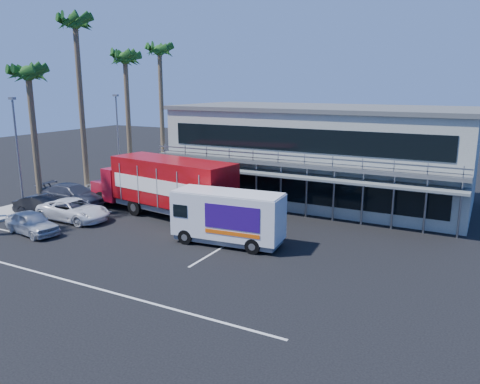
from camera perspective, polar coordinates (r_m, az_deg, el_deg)
The scene contains 16 objects.
ground at distance 26.41m, azimuth -7.43°, elevation -6.88°, with size 120.00×120.00×0.00m, color black.
building at distance 37.29m, azimuth 9.77°, elevation 4.67°, with size 22.40×12.00×7.30m.
curb_strip at distance 40.46m, azimuth -19.91°, elevation -0.43°, with size 3.00×32.00×0.16m, color #A5A399.
palm_c at distance 37.49m, azimuth -24.36°, elevation 12.30°, with size 2.80×2.80×10.75m.
palm_d at distance 41.16m, azimuth -19.38°, elevation 17.70°, with size 2.80×2.80×14.75m.
palm_e at distance 44.25m, azimuth -13.80°, elevation 14.76°, with size 2.80×2.80×12.25m.
palm_f at distance 48.78m, azimuth -9.76°, elevation 15.80°, with size 2.80×2.80×13.25m.
light_pole_near at distance 35.99m, azimuth -25.48°, elevation 4.67°, with size 0.50×0.25×8.09m.
light_pole_far at distance 42.63m, azimuth -14.65°, elevation 6.62°, with size 0.50×0.25×8.09m.
red_truck at distance 32.54m, azimuth -9.22°, elevation 0.91°, with size 12.21×4.48×4.02m.
white_van at distance 26.48m, azimuth -1.50°, elevation -3.03°, with size 6.45×2.73×3.07m.
parked_car_a at distance 31.26m, azimuth -24.04°, elevation -3.44°, with size 1.64×4.08×1.39m, color #B6B8BD.
parked_car_b at distance 35.32m, azimuth -22.81°, elevation -1.52°, with size 1.47×4.22×1.39m, color black.
parked_car_c at distance 33.27m, azimuth -19.61°, elevation -2.08°, with size 2.36×5.13×1.42m, color white.
parked_car_d at distance 37.18m, azimuth -19.68°, elevation -0.37°, with size 2.30×5.66×1.64m, color #313441.
parked_car_e at distance 39.08m, azimuth -15.81°, elevation 0.29°, with size 1.58×3.92×1.33m, color slate.
Camera 1 is at (14.62, -20.10, 8.93)m, focal length 35.00 mm.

